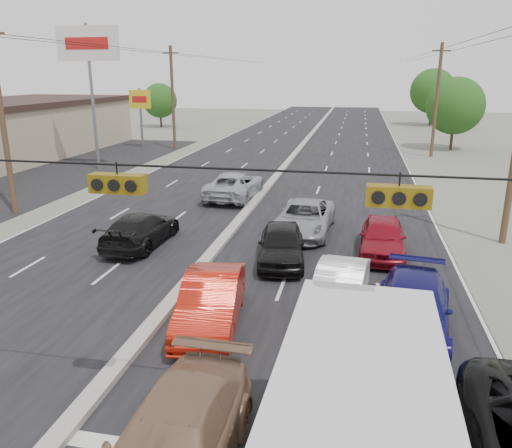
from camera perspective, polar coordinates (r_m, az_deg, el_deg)
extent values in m
plane|color=#606356|center=(12.54, -19.99, -20.45)|extent=(200.00, 200.00, 0.00)
cube|color=black|center=(39.45, 2.88, 6.00)|extent=(20.00, 160.00, 0.02)
cube|color=gray|center=(39.43, 2.88, 6.15)|extent=(0.50, 160.00, 0.20)
cube|color=black|center=(41.04, -22.57, 5.16)|extent=(10.00, 42.00, 0.02)
cylinder|color=#422D1E|center=(29.73, -26.99, 10.43)|extent=(0.30, 0.30, 10.00)
cylinder|color=#422D1E|center=(51.72, -9.50, 13.95)|extent=(0.30, 0.30, 10.00)
cube|color=#422D1E|center=(51.70, -9.74, 18.71)|extent=(1.60, 0.12, 0.12)
cylinder|color=#422D1E|center=(48.84, 19.93, 13.05)|extent=(0.30, 0.30, 10.00)
cube|color=#422D1E|center=(48.81, 20.45, 18.07)|extent=(1.60, 0.12, 0.12)
cylinder|color=black|center=(10.26, -23.22, 6.54)|extent=(25.00, 0.04, 0.04)
cube|color=#72590C|center=(9.56, -15.51, 4.48)|extent=(1.05, 0.30, 0.35)
cube|color=#72590C|center=(8.57, 15.96, 3.06)|extent=(1.05, 0.30, 0.35)
cylinder|color=slate|center=(41.64, -18.18, 13.42)|extent=(0.24, 0.24, 11.00)
cube|color=silver|center=(41.65, -18.71, 18.97)|extent=(5.00, 0.25, 2.50)
cylinder|color=slate|center=(53.18, -12.99, 11.67)|extent=(0.24, 0.24, 6.00)
cube|color=gold|center=(53.06, -13.13, 13.71)|extent=(2.20, 0.25, 1.80)
cylinder|color=#382619|center=(74.02, -10.81, 11.64)|extent=(0.28, 0.28, 2.16)
sphere|color=#204A13|center=(73.84, -10.93, 13.68)|extent=(4.80, 4.80, 4.80)
cylinder|color=#382619|center=(54.45, 21.46, 9.22)|extent=(0.28, 0.28, 2.52)
sphere|color=#204A13|center=(54.19, 21.81, 12.43)|extent=(5.60, 5.60, 5.60)
cylinder|color=#382619|center=(79.20, 19.29, 11.60)|extent=(0.28, 0.28, 2.88)
sphere|color=#204A13|center=(79.01, 19.54, 14.13)|extent=(6.40, 6.40, 6.40)
cube|color=silver|center=(8.63, 11.62, -21.54)|extent=(2.58, 4.93, 2.72)
cube|color=silver|center=(11.80, 11.99, -15.16)|extent=(2.39, 1.92, 1.75)
cylinder|color=black|center=(12.06, 6.61, -18.51)|extent=(0.32, 0.88, 0.87)
cylinder|color=black|center=(12.07, 16.83, -19.18)|extent=(0.32, 0.88, 0.87)
imported|color=#876349|center=(10.20, -9.51, -23.84)|extent=(2.29, 5.41, 1.56)
imported|color=#AD170A|center=(15.30, -5.16, -8.82)|extent=(2.30, 4.97, 1.58)
imported|color=black|center=(20.19, 2.92, -2.36)|extent=(2.39, 4.70, 1.53)
imported|color=white|center=(16.44, 9.50, -7.32)|extent=(2.00, 4.57, 1.46)
imported|color=gray|center=(23.95, 5.57, 0.66)|extent=(2.76, 5.56, 1.51)
imported|color=#14125B|center=(15.59, 17.45, -9.18)|extent=(2.77, 5.47, 1.52)
imported|color=maroon|center=(21.64, 14.28, -1.48)|extent=(2.02, 4.68, 1.57)
imported|color=black|center=(22.75, -13.03, -0.64)|extent=(2.17, 5.11, 1.47)
imported|color=#A2A5AA|center=(30.68, -2.48, 4.42)|extent=(2.91, 5.92, 1.62)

